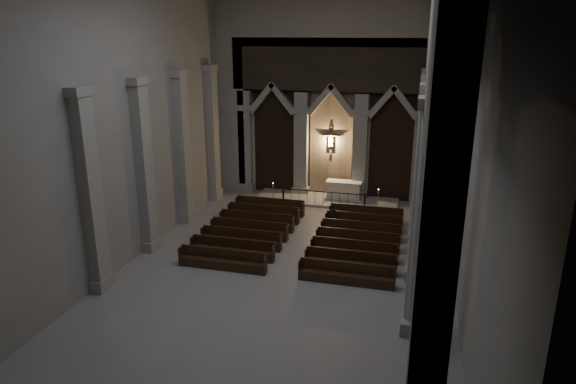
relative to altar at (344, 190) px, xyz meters
The scene contains 11 objects.
room 13.00m from the altar, 95.19° to the right, with size 24.00×24.10×12.00m.
sanctuary_wall 6.03m from the altar, 150.10° to the left, with size 14.00×0.77×12.00m.
right_arcade 12.81m from the altar, 64.94° to the right, with size 1.00×24.00×12.00m.
left_pilasters 11.23m from the altar, 136.06° to the right, with size 0.60×13.00×8.03m.
sanctuary_step 1.23m from the altar, 159.96° to the right, with size 8.50×2.60×0.15m, color #A09E95.
altar is the anchor object (origin of this frame).
altar_rail 1.73m from the altar, 125.12° to the right, with size 4.92×0.09×0.97m.
candle_stand_left 4.40m from the altar, 151.29° to the right, with size 0.24×0.24×1.44m.
candle_stand_right 2.93m from the altar, 40.97° to the right, with size 0.25×0.25×1.49m.
pews 7.03m from the altar, 98.15° to the right, with size 9.36×7.68×0.88m.
worshipper 4.57m from the altar, 89.04° to the right, with size 0.46×0.30×1.27m, color black.
Camera 1 is at (5.11, -18.53, 9.96)m, focal length 32.00 mm.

